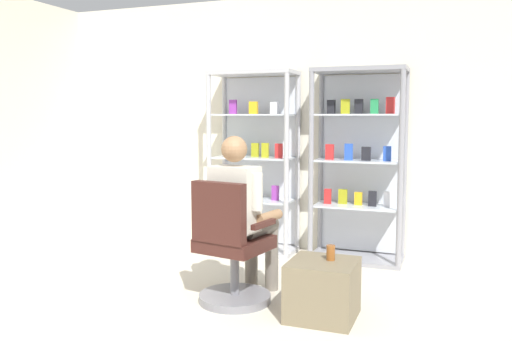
{
  "coord_description": "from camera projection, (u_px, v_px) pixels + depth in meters",
  "views": [
    {
      "loc": [
        1.45,
        -2.5,
        1.44
      ],
      "look_at": [
        -0.06,
        1.48,
        1.0
      ],
      "focal_mm": 37.18,
      "sensor_mm": 36.0,
      "label": 1
    }
  ],
  "objects": [
    {
      "name": "back_wall",
      "position": [
        312.0,
        124.0,
        5.63
      ],
      "size": [
        6.0,
        0.1,
        2.7
      ],
      "primitive_type": "cube",
      "color": "silver",
      "rests_on": "ground"
    },
    {
      "name": "display_cabinet_left",
      "position": [
        256.0,
        160.0,
        5.65
      ],
      "size": [
        0.9,
        0.45,
        1.9
      ],
      "color": "#B7B7BC",
      "rests_on": "ground"
    },
    {
      "name": "seated_shopkeeper",
      "position": [
        242.0,
        209.0,
        4.14
      ],
      "size": [
        0.54,
        0.61,
        1.29
      ],
      "color": "slate",
      "rests_on": "ground"
    },
    {
      "name": "tea_glass",
      "position": [
        331.0,
        253.0,
        3.78
      ],
      "size": [
        0.06,
        0.06,
        0.11
      ],
      "primitive_type": "cylinder",
      "color": "brown",
      "rests_on": "storage_crate"
    },
    {
      "name": "display_cabinet_right",
      "position": [
        359.0,
        164.0,
        5.26
      ],
      "size": [
        0.9,
        0.45,
        1.9
      ],
      "color": "gray",
      "rests_on": "ground"
    },
    {
      "name": "storage_crate",
      "position": [
        323.0,
        290.0,
        3.78
      ],
      "size": [
        0.47,
        0.47,
        0.41
      ],
      "primitive_type": "cube",
      "color": "#72664C",
      "rests_on": "ground"
    },
    {
      "name": "office_chair",
      "position": [
        231.0,
        254.0,
        4.04
      ],
      "size": [
        0.61,
        0.57,
        0.96
      ],
      "color": "slate",
      "rests_on": "ground"
    }
  ]
}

